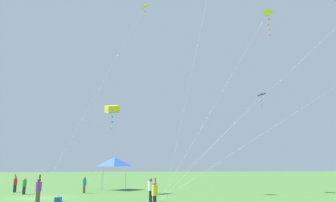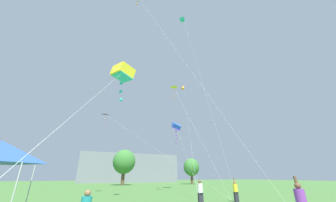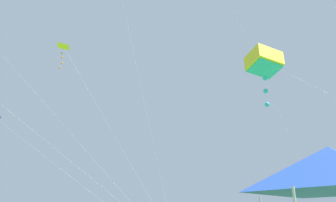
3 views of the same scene
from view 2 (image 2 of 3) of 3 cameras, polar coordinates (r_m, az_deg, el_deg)
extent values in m
cube|color=slate|center=(75.65, -11.63, -19.39)|extent=(35.25, 9.13, 9.86)
cylinder|color=brown|center=(57.99, 7.31, -22.57)|extent=(0.68, 0.68, 2.59)
ellipsoid|color=#387533|center=(58.04, 7.15, -19.35)|extent=(4.63, 4.17, 4.86)
cylinder|color=brown|center=(51.47, -13.61, -21.94)|extent=(0.83, 0.83, 3.17)
ellipsoid|color=#387533|center=(51.59, -13.20, -17.52)|extent=(5.67, 5.11, 5.96)
cylinder|color=#B7B7BC|center=(10.09, -39.76, -21.58)|extent=(0.05, 0.05, 2.61)
cylinder|color=#B7B7BC|center=(12.64, -36.78, -21.37)|extent=(0.05, 0.05, 2.61)
cylinder|color=purple|center=(10.82, 35.35, -22.88)|extent=(0.42, 0.42, 0.69)
sphere|color=brown|center=(10.79, 34.78, -20.48)|extent=(0.26, 0.26, 0.26)
cylinder|color=brown|center=(10.81, 34.54, -19.95)|extent=(0.16, 0.21, 0.60)
cube|color=#282833|center=(17.01, 9.93, -27.21)|extent=(0.39, 0.22, 0.83)
cylinder|color=white|center=(16.95, 9.75, -24.68)|extent=(0.41, 0.41, 0.68)
sphere|color=brown|center=(16.93, 9.64, -23.13)|extent=(0.26, 0.26, 0.26)
sphere|color=#896042|center=(8.35, -23.29, -24.37)|extent=(0.23, 0.23, 0.23)
cube|color=#282833|center=(19.19, 20.11, -25.75)|extent=(0.37, 0.21, 0.78)
cylinder|color=yellow|center=(19.14, 19.81, -23.63)|extent=(0.39, 0.39, 0.65)
sphere|color=#896042|center=(19.13, 19.63, -22.35)|extent=(0.25, 0.25, 0.25)
cylinder|color=#896042|center=(19.13, 19.53, -22.06)|extent=(0.18, 0.20, 0.55)
cylinder|color=silver|center=(21.89, -4.26, -13.97)|extent=(10.50, 12.41, 10.16)
pyramid|color=black|center=(27.92, -18.55, -3.79)|extent=(1.27, 1.08, 0.38)
sphere|color=pink|center=(27.67, -18.75, -5.16)|extent=(0.16, 0.16, 0.16)
sphere|color=pink|center=(27.56, -18.89, -6.04)|extent=(0.16, 0.16, 0.16)
cylinder|color=silver|center=(31.55, 5.82, -4.23)|extent=(11.84, 23.35, 23.22)
cone|color=orange|center=(48.06, 4.70, 4.23)|extent=(1.26, 1.05, 1.27)
sphere|color=yellow|center=(47.81, 4.82, 3.62)|extent=(0.14, 0.14, 0.14)
sphere|color=yellow|center=(47.59, 4.78, 3.22)|extent=(0.14, 0.14, 0.14)
cylinder|color=silver|center=(26.18, 5.04, -14.53)|extent=(5.59, 16.21, 10.82)
cube|color=blue|center=(35.54, 2.49, -7.69)|extent=(1.92, 1.61, 1.80)
cube|color=purple|center=(35.43, 2.50, -8.37)|extent=(1.63, 1.12, 1.11)
sphere|color=purple|center=(35.31, 2.46, -9.22)|extent=(0.24, 0.24, 0.24)
sphere|color=purple|center=(35.13, 2.50, -10.28)|extent=(0.24, 0.24, 0.24)
sphere|color=purple|center=(34.99, 2.64, -11.36)|extent=(0.24, 0.24, 0.24)
sphere|color=purple|center=(34.95, 2.47, -12.47)|extent=(0.24, 0.24, 0.24)
cylinder|color=silver|center=(13.66, 5.07, 11.71)|extent=(5.83, 8.10, 19.20)
sphere|color=orange|center=(21.87, -9.16, 27.76)|extent=(0.14, 0.14, 0.14)
sphere|color=orange|center=(21.59, -9.44, 27.06)|extent=(0.14, 0.14, 0.14)
cylinder|color=silver|center=(22.96, 8.13, -8.16)|extent=(1.00, 9.13, 14.90)
pyramid|color=yellow|center=(29.11, 1.84, 4.37)|extent=(1.22, 1.07, 0.19)
sphere|color=orange|center=(28.86, 1.82, 3.14)|extent=(0.15, 0.15, 0.15)
sphere|color=orange|center=(28.58, 1.82, 2.48)|extent=(0.15, 0.15, 0.15)
sphere|color=orange|center=(28.48, 2.03, 1.67)|extent=(0.15, 0.15, 0.15)
sphere|color=orange|center=(28.34, 1.76, 0.87)|extent=(0.15, 0.15, 0.15)
cylinder|color=silver|center=(24.44, 10.34, 5.62)|extent=(1.57, 6.03, 26.44)
cone|color=#2DBCD1|center=(34.13, 4.49, 23.73)|extent=(1.24, 1.31, 1.44)
sphere|color=green|center=(33.69, 4.55, 23.15)|extent=(0.14, 0.14, 0.14)
sphere|color=green|center=(33.49, 4.65, 22.56)|extent=(0.14, 0.14, 0.14)
cylinder|color=silver|center=(6.47, -23.83, -0.93)|extent=(3.45, 9.50, 8.33)
cube|color=yellow|center=(12.64, -13.62, 8.50)|extent=(1.57, 1.59, 1.03)
cube|color=#2DBCD1|center=(12.47, -13.76, 7.08)|extent=(1.34, 1.47, 0.40)
sphere|color=#2DBCD1|center=(12.29, -14.09, 5.22)|extent=(0.20, 0.20, 0.20)
sphere|color=#2DBCD1|center=(12.08, -14.22, 2.82)|extent=(0.20, 0.20, 0.20)
sphere|color=#2DBCD1|center=(11.86, -14.15, 0.37)|extent=(0.20, 0.20, 0.20)
camera|label=1|loc=(36.86, 48.70, -13.80)|focal=35.00mm
camera|label=3|loc=(18.04, -62.61, -10.60)|focal=35.00mm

